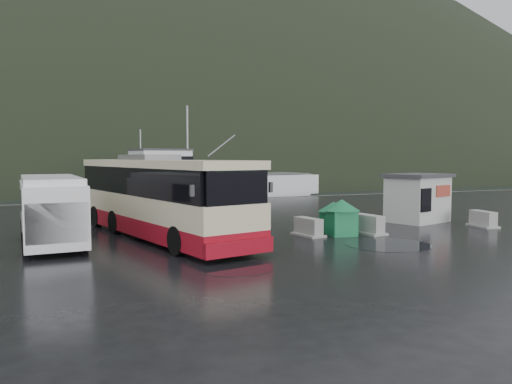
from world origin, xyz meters
name	(u,v)px	position (x,y,z in m)	size (l,w,h in m)	color
ground	(247,239)	(0.00, 0.00, 0.00)	(160.00, 160.00, 0.00)	black
harbor_water	(100,171)	(0.00, 110.00, 0.00)	(300.00, 180.00, 0.02)	black
quay_edge	(164,201)	(0.00, 20.00, 0.00)	(160.00, 0.60, 1.50)	#999993
headland	(105,164)	(10.00, 250.00, 0.00)	(780.00, 540.00, 570.00)	black
coach_bus	(159,237)	(-3.37, 1.91, 0.00)	(3.16, 12.70, 3.59)	beige
white_van	(52,244)	(-7.67, 1.53, 0.00)	(2.23, 6.50, 2.72)	silver
waste_bin_left	(341,235)	(4.26, -0.47, 0.00)	(1.14, 1.14, 1.60)	#13703D
waste_bin_right	(333,232)	(4.36, 0.45, 0.00)	(1.01, 1.01, 1.41)	#13703D
dome_tent	(231,253)	(-1.56, -2.69, 0.00)	(2.02, 2.82, 1.11)	#2C311D
ticket_kiosk	(417,222)	(10.40, 2.16, 0.00)	(3.29, 2.49, 2.57)	beige
jersey_barrier_a	(308,236)	(2.81, -0.09, 0.00)	(0.79, 1.59, 0.79)	#999993
jersey_barrier_b	(368,234)	(5.60, -0.49, 0.00)	(0.86, 1.73, 0.86)	#999993
jersey_barrier_c	(483,227)	(12.22, -0.55, 0.00)	(0.79, 1.57, 0.79)	#999993
fishing_trawler	(214,192)	(6.22, 27.47, 0.00)	(23.89, 5.25, 9.56)	silver
puddles	(347,251)	(2.59, -3.77, 0.01)	(9.81, 4.80, 0.01)	black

